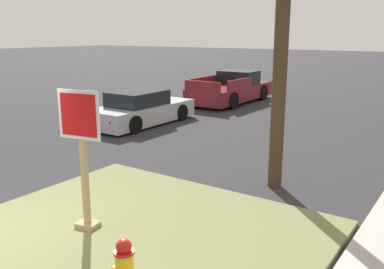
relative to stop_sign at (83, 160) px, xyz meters
name	(u,v)px	position (x,y,z in m)	size (l,w,h in m)	color
grass_corner_patch	(134,235)	(0.80, 0.29, -1.23)	(5.90, 5.14, 0.08)	olive
stop_sign	(83,160)	(0.00, 0.00, 0.00)	(0.79, 0.34, 2.35)	tan
manhole_cover	(110,193)	(-0.96, 1.47, -1.26)	(0.70, 0.70, 0.02)	black
parked_sedan_silver	(141,110)	(-5.00, 7.11, -0.73)	(1.88, 4.37, 1.25)	#ADB2B7
pickup_truck_maroon	(232,90)	(-4.70, 13.43, -0.65)	(2.19, 5.37, 1.48)	maroon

